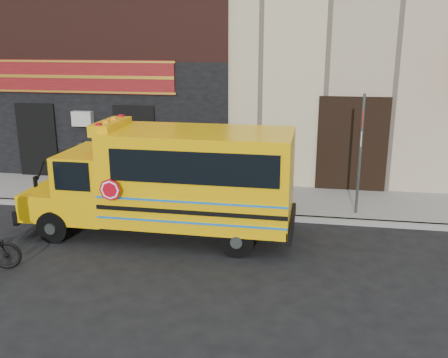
% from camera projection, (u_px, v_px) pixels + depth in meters
% --- Properties ---
extents(ground, '(120.00, 120.00, 0.00)m').
position_uv_depth(ground, '(190.00, 253.00, 11.76)').
color(ground, black).
rests_on(ground, ground).
extents(curb, '(40.00, 0.20, 0.15)m').
position_uv_depth(curb, '(211.00, 213.00, 14.20)').
color(curb, gray).
rests_on(curb, ground).
extents(sidewalk, '(40.00, 3.00, 0.15)m').
position_uv_depth(sidewalk, '(221.00, 198.00, 15.62)').
color(sidewalk, gray).
rests_on(sidewalk, ground).
extents(building, '(20.00, 10.70, 12.00)m').
position_uv_depth(building, '(248.00, 6.00, 20.02)').
color(building, gray).
rests_on(building, sidewalk).
extents(school_bus, '(6.93, 2.43, 2.92)m').
position_uv_depth(school_bus, '(174.00, 179.00, 12.41)').
color(school_bus, black).
rests_on(school_bus, ground).
extents(sign_pole, '(0.08, 0.30, 3.48)m').
position_uv_depth(sign_pole, '(360.00, 152.00, 13.56)').
color(sign_pole, '#3E4642').
rests_on(sign_pole, ground).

